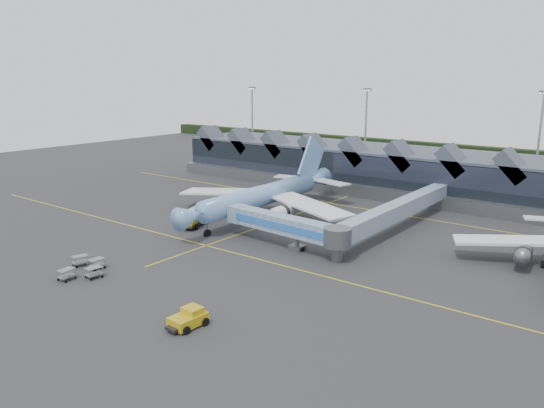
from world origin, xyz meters
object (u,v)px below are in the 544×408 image
Objects in this scene: main_airliner at (266,195)px; fuel_truck at (198,214)px; jet_bridge at (292,227)px; pushback_tug at (189,318)px.

fuel_truck is (-6.07, -11.69, -2.20)m from main_airliner.
main_airliner is 20.06m from jet_bridge.
fuel_truck is 40.01m from pushback_tug.
main_airliner is 46.07m from pushback_tug.
main_airliner is at bearing 121.37° from pushback_tug.
jet_bridge is at bearing -41.67° from main_airliner.
pushback_tug is at bearing -63.29° from main_airliner.
fuel_truck is at bearing -118.77° from main_airliner.
main_airliner is at bearing 144.13° from jet_bridge.
pushback_tug is (27.66, -28.89, -1.03)m from fuel_truck.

